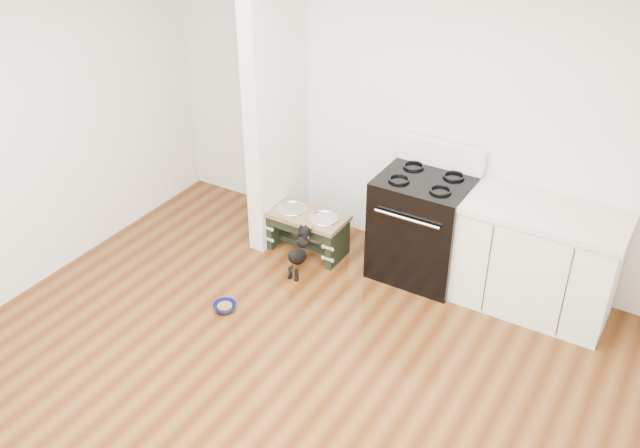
# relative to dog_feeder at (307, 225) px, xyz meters

# --- Properties ---
(ground) EXTENTS (5.00, 5.00, 0.00)m
(ground) POSITION_rel_dog_feeder_xyz_m (0.76, -1.92, -0.28)
(ground) COLOR #49230D
(ground) RESTS_ON ground
(room_shell) EXTENTS (5.00, 5.00, 5.00)m
(room_shell) POSITION_rel_dog_feeder_xyz_m (0.76, -1.92, 1.34)
(room_shell) COLOR silver
(room_shell) RESTS_ON ground
(partition_wall) EXTENTS (0.15, 0.80, 2.70)m
(partition_wall) POSITION_rel_dog_feeder_xyz_m (-0.41, 0.18, 1.07)
(partition_wall) COLOR silver
(partition_wall) RESTS_ON ground
(oven_range) EXTENTS (0.76, 0.69, 1.14)m
(oven_range) POSITION_rel_dog_feeder_xyz_m (1.01, 0.24, 0.20)
(oven_range) COLOR black
(oven_range) RESTS_ON ground
(cabinet_run) EXTENTS (1.24, 0.64, 0.91)m
(cabinet_run) POSITION_rel_dog_feeder_xyz_m (1.99, 0.25, 0.17)
(cabinet_run) COLOR white
(cabinet_run) RESTS_ON ground
(dog_feeder) EXTENTS (0.72, 0.38, 0.41)m
(dog_feeder) POSITION_rel_dog_feeder_xyz_m (0.00, 0.00, 0.00)
(dog_feeder) COLOR black
(dog_feeder) RESTS_ON ground
(puppy) EXTENTS (0.13, 0.37, 0.44)m
(puppy) POSITION_rel_dog_feeder_xyz_m (0.13, -0.33, -0.04)
(puppy) COLOR black
(puppy) RESTS_ON ground
(floor_bowl) EXTENTS (0.25, 0.25, 0.06)m
(floor_bowl) POSITION_rel_dog_feeder_xyz_m (-0.12, -1.09, -0.25)
(floor_bowl) COLOR navy
(floor_bowl) RESTS_ON ground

